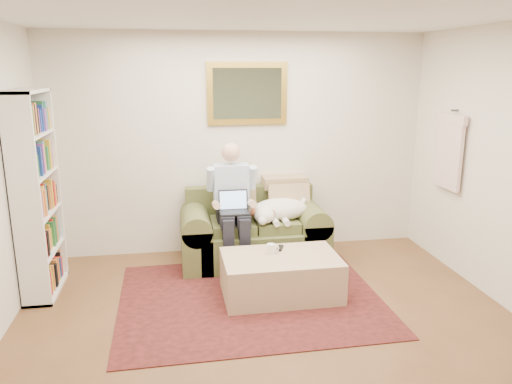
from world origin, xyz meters
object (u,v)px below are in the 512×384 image
object	(u,v)px
laptop	(234,206)
sleeping_dog	(280,209)
sofa	(253,237)
ottoman	(281,276)
coffee_mug	(271,249)
seated_man	(233,208)
bookshelf	(36,195)

from	to	relation	value
laptop	sleeping_dog	size ratio (longest dim) A/B	0.47
sofa	laptop	bearing A→B (deg)	-138.98
sleeping_dog	ottoman	xyz separation A→B (m)	(-0.18, -0.87, -0.43)
sofa	laptop	xyz separation A→B (m)	(-0.25, -0.22, 0.44)
laptop	coffee_mug	size ratio (longest dim) A/B	3.21
seated_man	sleeping_dog	distance (m)	0.55
ottoman	coffee_mug	size ratio (longest dim) A/B	11.29
sofa	laptop	distance (m)	0.55
laptop	ottoman	size ratio (longest dim) A/B	0.28
seated_man	laptop	distance (m)	0.07
sofa	sleeping_dog	world-z (taller)	sofa
sleeping_dog	ottoman	world-z (taller)	sleeping_dog
ottoman	laptop	bearing A→B (deg)	116.61
ottoman	seated_man	bearing A→B (deg)	114.74
coffee_mug	bookshelf	distance (m)	2.34
sleeping_dog	seated_man	bearing A→B (deg)	-172.87
ottoman	coffee_mug	bearing A→B (deg)	134.24
sofa	coffee_mug	xyz separation A→B (m)	(0.04, -0.86, 0.18)
coffee_mug	ottoman	bearing A→B (deg)	-45.76
seated_man	sofa	bearing A→B (deg)	31.45
laptop	sleeping_dog	bearing A→B (deg)	13.64
seated_man	coffee_mug	size ratio (longest dim) A/B	13.90
seated_man	ottoman	bearing A→B (deg)	-65.26
seated_man	bookshelf	xyz separation A→B (m)	(-1.95, -0.30, 0.31)
sofa	seated_man	size ratio (longest dim) A/B	1.19
laptop	coffee_mug	distance (m)	0.76
seated_man	coffee_mug	distance (m)	0.80
seated_man	sleeping_dog	xyz separation A→B (m)	(0.54, 0.07, -0.06)
sleeping_dog	bookshelf	world-z (taller)	bookshelf
ottoman	bookshelf	size ratio (longest dim) A/B	0.56
seated_man	bookshelf	distance (m)	2.00
laptop	coffee_mug	bearing A→B (deg)	-66.28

